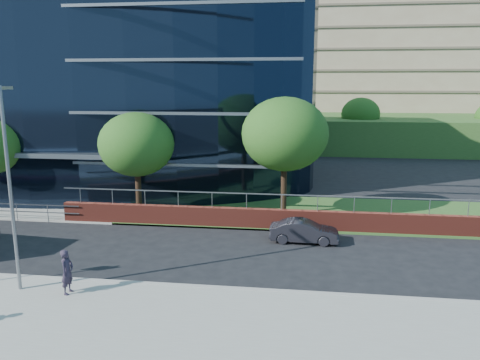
# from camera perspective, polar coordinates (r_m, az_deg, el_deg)

# --- Properties ---
(grass_verge) EXTENTS (36.00, 8.00, 0.12)m
(grass_verge) POSITION_cam_1_polar(r_m,az_deg,el_deg) (31.23, 20.23, -4.16)
(grass_verge) COLOR #2D511E
(grass_verge) RESTS_ON ground
(glass_office) EXTENTS (44.00, 23.10, 16.00)m
(glass_office) POSITION_cam_1_polar(r_m,az_deg,el_deg) (44.46, -21.04, 10.69)
(glass_office) COLOR black
(glass_office) RESTS_ON ground
(retaining_wall) EXTENTS (34.00, 0.40, 2.11)m
(retaining_wall) POSITION_cam_1_polar(r_m,az_deg,el_deg) (26.90, 13.64, -5.05)
(retaining_wall) COLOR maroon
(retaining_wall) RESTS_ON ground
(apartment_block) EXTENTS (60.00, 42.00, 30.00)m
(apartment_block) POSITION_cam_1_polar(r_m,az_deg,el_deg) (77.06, 19.30, 13.26)
(apartment_block) COLOR #2D511E
(apartment_block) RESTS_ON ground
(tree_far_c) EXTENTS (4.62, 4.62, 6.51)m
(tree_far_c) POSITION_cam_1_polar(r_m,az_deg,el_deg) (29.34, -12.52, 4.24)
(tree_far_c) COLOR black
(tree_far_c) RESTS_ON ground
(tree_far_d) EXTENTS (5.28, 5.28, 7.44)m
(tree_far_d) POSITION_cam_1_polar(r_m,az_deg,el_deg) (28.51, 5.48, 5.57)
(tree_far_d) COLOR black
(tree_far_d) RESTS_ON ground
(tree_dist_e) EXTENTS (4.62, 4.62, 6.51)m
(tree_dist_e) POSITION_cam_1_polar(r_m,az_deg,el_deg) (58.86, 14.49, 7.79)
(tree_dist_e) COLOR black
(tree_dist_e) RESTS_ON ground
(streetlight_east) EXTENTS (0.15, 0.77, 8.00)m
(streetlight_east) POSITION_cam_1_polar(r_m,az_deg,el_deg) (19.92, -26.23, -0.45)
(streetlight_east) COLOR slate
(streetlight_east) RESTS_ON pavement_near
(parked_car) EXTENTS (3.64, 1.37, 1.19)m
(parked_car) POSITION_cam_1_polar(r_m,az_deg,el_deg) (24.91, 7.82, -6.22)
(parked_car) COLOR black
(parked_car) RESTS_ON ground
(pedestrian) EXTENTS (0.45, 0.67, 1.78)m
(pedestrian) POSITION_cam_1_polar(r_m,az_deg,el_deg) (19.69, -20.32, -10.44)
(pedestrian) COLOR #251E2D
(pedestrian) RESTS_ON pavement_near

